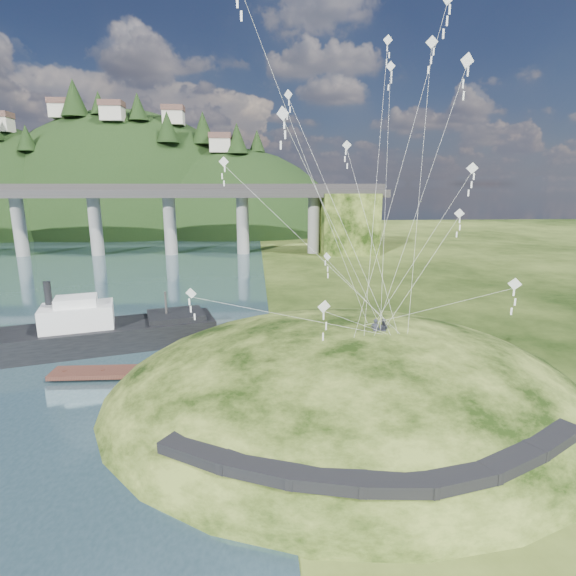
{
  "coord_description": "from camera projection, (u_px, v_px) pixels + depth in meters",
  "views": [
    {
      "loc": [
        1.42,
        -28.16,
        14.95
      ],
      "look_at": [
        4.0,
        6.0,
        7.0
      ],
      "focal_mm": 28.0,
      "sensor_mm": 36.0,
      "label": 1
    }
  ],
  "objects": [
    {
      "name": "kite_flyers",
      "position": [
        381.0,
        319.0,
        31.34
      ],
      "size": [
        1.42,
        0.87,
        1.74
      ],
      "color": "#2A2C38",
      "rests_on": "ground"
    },
    {
      "name": "far_ridge",
      "position": [
        118.0,
        254.0,
        147.78
      ],
      "size": [
        153.0,
        70.0,
        94.5
      ],
      "color": "black",
      "rests_on": "ground"
    },
    {
      "name": "kite_swarm",
      "position": [
        364.0,
        140.0,
        28.44
      ],
      "size": [
        19.66,
        13.91,
        19.06
      ],
      "color": "white",
      "rests_on": "ground"
    },
    {
      "name": "grass_hill",
      "position": [
        345.0,
        410.0,
        33.5
      ],
      "size": [
        36.0,
        32.0,
        13.0
      ],
      "color": "black",
      "rests_on": "ground"
    },
    {
      "name": "ground",
      "position": [
        236.0,
        409.0,
        30.63
      ],
      "size": [
        320.0,
        320.0,
        0.0
      ],
      "primitive_type": "plane",
      "color": "black",
      "rests_on": "ground"
    },
    {
      "name": "footpath",
      "position": [
        386.0,
        463.0,
        21.24
      ],
      "size": [
        22.29,
        5.84,
        0.83
      ],
      "color": "black",
      "rests_on": "ground"
    },
    {
      "name": "wooden_dock",
      "position": [
        141.0,
        371.0,
        35.64
      ],
      "size": [
        13.83,
        2.41,
        0.99
      ],
      "color": "#3E2019",
      "rests_on": "ground"
    },
    {
      "name": "bridge",
      "position": [
        121.0,
        210.0,
        94.55
      ],
      "size": [
        160.0,
        11.0,
        15.0
      ],
      "color": "#2D2B2B",
      "rests_on": "ground"
    },
    {
      "name": "work_barge",
      "position": [
        106.0,
        331.0,
        41.7
      ],
      "size": [
        19.73,
        10.17,
        6.66
      ],
      "color": "black",
      "rests_on": "ground"
    }
  ]
}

